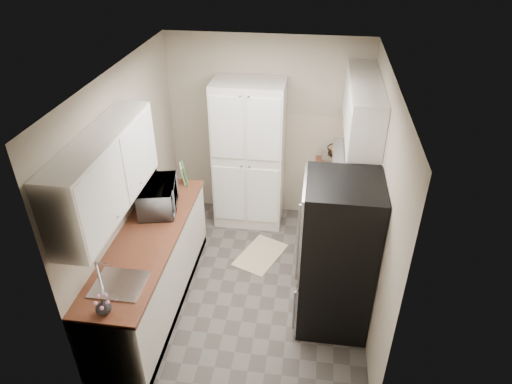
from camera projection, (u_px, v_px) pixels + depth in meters
ground at (250, 283)px, 5.39m from camera, size 3.20×3.20×0.00m
room_shell at (246, 162)px, 4.52m from camera, size 2.64×3.24×2.52m
pantry_cabinet at (249, 156)px, 5.99m from camera, size 0.90×0.55×2.00m
base_cabinet_left at (153, 271)px, 4.91m from camera, size 0.60×2.30×0.88m
countertop_left at (147, 237)px, 4.66m from camera, size 0.63×2.33×0.04m
base_cabinet_right at (336, 203)px, 6.04m from camera, size 0.60×0.80×0.88m
countertop_right at (340, 173)px, 5.80m from camera, size 0.63×0.83×0.04m
electric_range at (336, 238)px, 5.35m from camera, size 0.71×0.78×1.13m
refrigerator at (337, 257)px, 4.48m from camera, size 0.70×0.72×1.70m
microwave at (158, 196)px, 4.99m from camera, size 0.51×0.65×0.32m
wine_bottle at (157, 182)px, 5.30m from camera, size 0.07×0.07×0.28m
flower_vase at (103, 307)px, 3.74m from camera, size 0.15×0.15×0.13m
cutting_board at (185, 174)px, 5.48m from camera, size 0.09×0.20×0.26m
toaster_oven at (336, 161)px, 5.83m from camera, size 0.37×0.41×0.19m
fruit_basket at (339, 149)px, 5.77m from camera, size 0.33×0.33×0.12m
kitchen_mat at (261, 255)px, 5.82m from camera, size 0.68×0.82×0.01m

